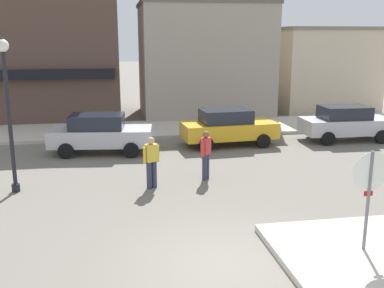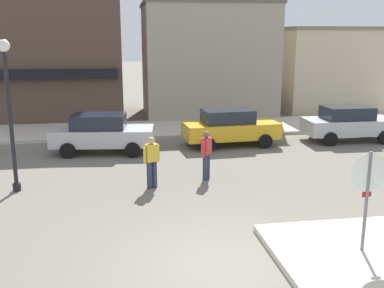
% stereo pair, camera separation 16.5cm
% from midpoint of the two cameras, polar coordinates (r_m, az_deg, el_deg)
% --- Properties ---
extents(ground_plane, '(160.00, 160.00, 0.00)m').
position_cam_midpoint_polar(ground_plane, '(9.48, 4.15, -15.21)').
color(ground_plane, '#6B665B').
extents(kerb_far, '(80.00, 4.00, 0.15)m').
position_cam_midpoint_polar(kerb_far, '(22.50, -4.41, 1.93)').
color(kerb_far, beige).
rests_on(kerb_far, ground).
extents(stop_sign, '(0.82, 0.07, 2.30)m').
position_cam_midpoint_polar(stop_sign, '(9.94, 21.12, -5.21)').
color(stop_sign, slate).
rests_on(stop_sign, ground).
extents(lamp_post, '(0.36, 0.36, 4.54)m').
position_cam_midpoint_polar(lamp_post, '(14.02, -22.76, 5.91)').
color(lamp_post, black).
rests_on(lamp_post, ground).
extents(parked_car_nearest, '(4.17, 2.23, 1.56)m').
position_cam_midpoint_polar(parked_car_nearest, '(18.31, -11.82, 1.38)').
color(parked_car_nearest, '#B7B7BC').
rests_on(parked_car_nearest, ground).
extents(parked_car_second, '(4.11, 2.09, 1.56)m').
position_cam_midpoint_polar(parked_car_second, '(19.24, 4.36, 2.20)').
color(parked_car_second, gold).
rests_on(parked_car_second, ground).
extents(parked_car_third, '(4.05, 1.97, 1.56)m').
position_cam_midpoint_polar(parked_car_third, '(21.25, 18.75, 2.59)').
color(parked_car_third, '#B7B7BC').
rests_on(parked_car_third, ground).
extents(pedestrian_crossing_near, '(0.54, 0.35, 1.61)m').
position_cam_midpoint_polar(pedestrian_crossing_near, '(13.74, -5.52, -2.14)').
color(pedestrian_crossing_near, '#2D334C').
rests_on(pedestrian_crossing_near, ground).
extents(pedestrian_crossing_far, '(0.40, 0.50, 1.61)m').
position_cam_midpoint_polar(pedestrian_crossing_far, '(14.55, 1.44, -1.20)').
color(pedestrian_crossing_far, '#2D334C').
rests_on(pedestrian_crossing_far, ground).
extents(building_corner_shop, '(10.38, 7.82, 8.72)m').
position_cam_midpoint_polar(building_corner_shop, '(28.03, -20.21, 12.25)').
color(building_corner_shop, brown).
rests_on(building_corner_shop, ground).
extents(building_storefront_left_near, '(7.47, 5.71, 6.48)m').
position_cam_midpoint_polar(building_storefront_left_near, '(26.97, 1.31, 10.66)').
color(building_storefront_left_near, '#9E9384').
rests_on(building_storefront_left_near, ground).
extents(building_storefront_left_mid, '(6.06, 7.20, 5.14)m').
position_cam_midpoint_polar(building_storefront_left_mid, '(30.99, 15.04, 9.33)').
color(building_storefront_left_mid, beige).
rests_on(building_storefront_left_mid, ground).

